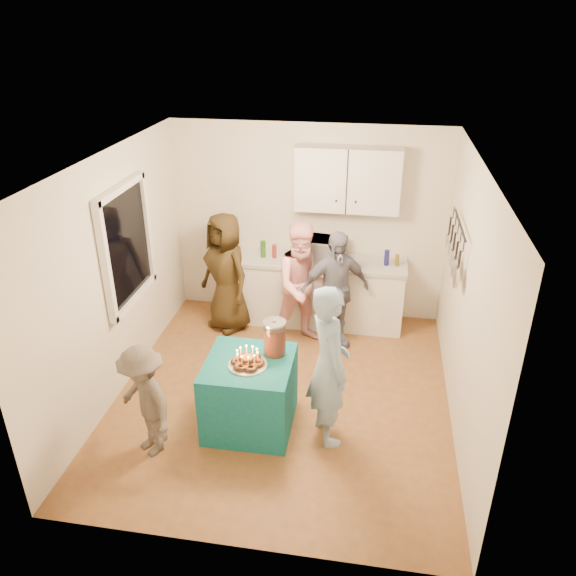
% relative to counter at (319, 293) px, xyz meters
% --- Properties ---
extents(floor, '(4.00, 4.00, 0.00)m').
position_rel_counter_xyz_m(floor, '(-0.20, -1.70, -0.43)').
color(floor, brown).
rests_on(floor, ground).
extents(ceiling, '(4.00, 4.00, 0.00)m').
position_rel_counter_xyz_m(ceiling, '(-0.20, -1.70, 2.17)').
color(ceiling, white).
rests_on(ceiling, floor).
extents(back_wall, '(3.60, 3.60, 0.00)m').
position_rel_counter_xyz_m(back_wall, '(-0.20, 0.30, 0.87)').
color(back_wall, silver).
rests_on(back_wall, floor).
extents(left_wall, '(4.00, 4.00, 0.00)m').
position_rel_counter_xyz_m(left_wall, '(-2.00, -1.70, 0.87)').
color(left_wall, silver).
rests_on(left_wall, floor).
extents(right_wall, '(4.00, 4.00, 0.00)m').
position_rel_counter_xyz_m(right_wall, '(1.60, -1.70, 0.87)').
color(right_wall, silver).
rests_on(right_wall, floor).
extents(window_night, '(0.04, 1.00, 1.20)m').
position_rel_counter_xyz_m(window_night, '(-1.97, -1.40, 1.12)').
color(window_night, black).
rests_on(window_night, left_wall).
extents(counter, '(2.20, 0.58, 0.86)m').
position_rel_counter_xyz_m(counter, '(0.00, 0.00, 0.00)').
color(counter, white).
rests_on(counter, floor).
extents(countertop, '(2.24, 0.62, 0.05)m').
position_rel_counter_xyz_m(countertop, '(0.00, -0.00, 0.46)').
color(countertop, beige).
rests_on(countertop, counter).
extents(upper_cabinet, '(1.30, 0.30, 0.80)m').
position_rel_counter_xyz_m(upper_cabinet, '(0.30, 0.15, 1.52)').
color(upper_cabinet, white).
rests_on(upper_cabinet, back_wall).
extents(pot_rack, '(0.12, 1.00, 0.60)m').
position_rel_counter_xyz_m(pot_rack, '(1.52, -1.00, 1.17)').
color(pot_rack, black).
rests_on(pot_rack, right_wall).
extents(microwave, '(0.58, 0.44, 0.30)m').
position_rel_counter_xyz_m(microwave, '(0.05, 0.00, 0.63)').
color(microwave, white).
rests_on(microwave, countertop).
extents(party_table, '(0.85, 0.85, 0.76)m').
position_rel_counter_xyz_m(party_table, '(-0.44, -2.23, -0.05)').
color(party_table, '#0F6167').
rests_on(party_table, floor).
extents(donut_cake, '(0.38, 0.38, 0.18)m').
position_rel_counter_xyz_m(donut_cake, '(-0.44, -2.29, 0.42)').
color(donut_cake, '#381C0C').
rests_on(donut_cake, party_table).
extents(punch_jar, '(0.22, 0.22, 0.34)m').
position_rel_counter_xyz_m(punch_jar, '(-0.22, -2.03, 0.50)').
color(punch_jar, '#AF290E').
rests_on(punch_jar, party_table).
extents(man_birthday, '(0.61, 0.72, 1.66)m').
position_rel_counter_xyz_m(man_birthday, '(0.34, -2.27, 0.40)').
color(man_birthday, '#95B7D9').
rests_on(man_birthday, floor).
extents(woman_back_left, '(0.93, 0.86, 1.59)m').
position_rel_counter_xyz_m(woman_back_left, '(-1.18, -0.34, 0.37)').
color(woman_back_left, '#4F3A16').
rests_on(woman_back_left, floor).
extents(woman_back_center, '(0.96, 0.87, 1.60)m').
position_rel_counter_xyz_m(woman_back_center, '(-0.14, -0.54, 0.37)').
color(woman_back_center, pink).
rests_on(woman_back_center, floor).
extents(woman_back_right, '(0.97, 0.73, 1.52)m').
position_rel_counter_xyz_m(woman_back_right, '(0.24, -0.55, 0.33)').
color(woman_back_right, black).
rests_on(woman_back_right, floor).
extents(child_near_left, '(0.86, 0.80, 1.16)m').
position_rel_counter_xyz_m(child_near_left, '(-1.32, -2.76, 0.15)').
color(child_near_left, '#4E453E').
rests_on(child_near_left, floor).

